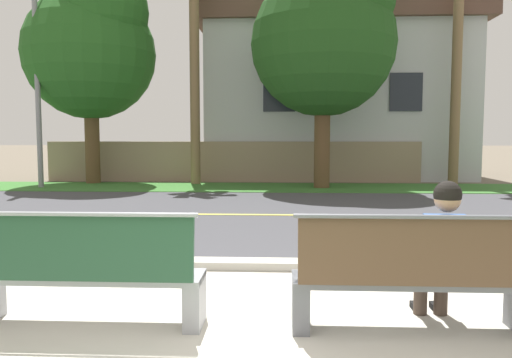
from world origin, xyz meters
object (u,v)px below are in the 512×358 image
at_px(streetlamp, 40,57).
at_px(shade_tree_far_left, 93,44).
at_px(bench_right, 413,279).
at_px(bench_left, 85,274).
at_px(shade_tree_left, 328,32).
at_px(seated_person_blue, 442,248).

height_order(streetlamp, shade_tree_far_left, shade_tree_far_left).
bearing_deg(streetlamp, bench_right, -53.22).
relative_size(bench_left, shade_tree_left, 0.27).
bearing_deg(streetlamp, seated_person_blue, -51.92).
relative_size(bench_right, shade_tree_left, 0.27).
xyz_separation_m(bench_left, bench_right, (2.70, 0.00, 0.00)).
distance_m(bench_right, streetlamp, 14.60).
bearing_deg(bench_right, shade_tree_left, 88.37).
bearing_deg(seated_person_blue, shade_tree_left, 89.74).
xyz_separation_m(streetlamp, shade_tree_left, (8.80, 0.12, 0.67)).
xyz_separation_m(shade_tree_far_left, shade_tree_left, (7.60, -1.13, 0.06)).
relative_size(streetlamp, shade_tree_left, 0.97).
relative_size(seated_person_blue, shade_tree_far_left, 0.18).
bearing_deg(shade_tree_far_left, bench_left, -70.03).
relative_size(shade_tree_far_left, shade_tree_left, 0.99).
distance_m(shade_tree_far_left, shade_tree_left, 7.69).
height_order(streetlamp, shade_tree_left, shade_tree_left).
distance_m(seated_person_blue, shade_tree_left, 11.98).
height_order(shade_tree_far_left, shade_tree_left, shade_tree_left).
height_order(bench_left, bench_right, same).
bearing_deg(shade_tree_left, streetlamp, -179.21).
bearing_deg(shade_tree_far_left, streetlamp, -133.82).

